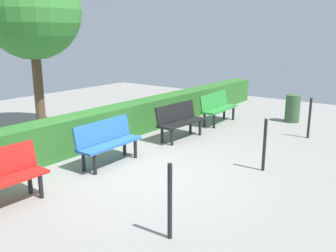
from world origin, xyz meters
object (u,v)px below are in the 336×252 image
Objects in this scene: bench_green at (217,106)px; bench_black at (179,119)px; tree_near at (32,11)px; trash_bin at (293,108)px; bench_blue at (107,140)px.

bench_green is 1.06× the size of bench_black.
tree_near reaches higher than trash_bin.
trash_bin is at bearing 161.79° from bench_blue.
tree_near is 5.40× the size of trash_bin.
bench_black is at bearing -0.19° from bench_green.
bench_green is 2.21m from trash_bin.
bench_green and bench_blue have the same top height.
bench_green and bench_black have the same top height.
bench_blue is at bearing -16.83° from trash_bin.
bench_green is 1.99m from bench_black.
bench_blue is at bearing -2.56° from bench_green.
bench_blue is 1.82× the size of trash_bin.
bench_black and bench_blue have the same top height.
bench_blue is 0.34× the size of tree_near.
bench_black is (1.99, 0.07, -0.00)m from bench_green.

